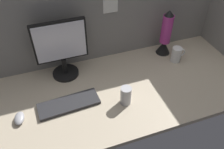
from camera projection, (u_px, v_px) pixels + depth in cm
name	position (u px, v px, depth cm)	size (l,w,h in cm)	color
ground_plane	(123.00, 87.00, 157.71)	(180.00, 80.00, 3.00)	tan
cubicle_wall_back	(105.00, 10.00, 158.37)	(180.00, 5.50, 73.90)	gray
monitor	(61.00, 48.00, 151.37)	(34.26, 18.00, 40.87)	black
keyboard	(69.00, 104.00, 143.59)	(37.00, 13.00, 2.00)	#262628
mouse	(19.00, 118.00, 134.59)	(5.60, 9.60, 3.40)	#99999E
mug_ceramic_white	(177.00, 54.00, 172.92)	(10.93, 7.09, 11.51)	white
mug_steel	(126.00, 96.00, 141.71)	(6.68, 6.68, 12.29)	#B2B2B7
lava_lamp	(165.00, 36.00, 174.66)	(10.84, 10.84, 35.49)	black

